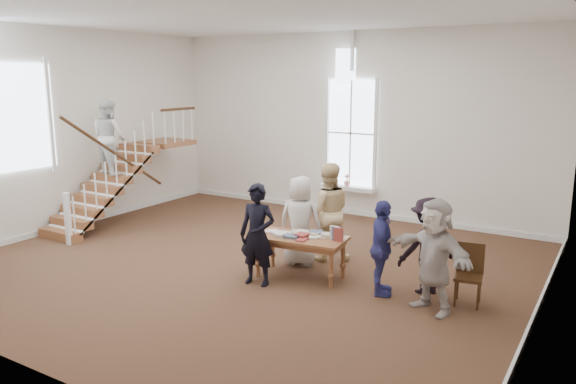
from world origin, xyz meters
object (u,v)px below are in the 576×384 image
Objects in this scene: library_table at (301,241)px; police_officer at (257,235)px; person_yellow at (327,212)px; woman_cluster_a at (381,248)px; woman_cluster_b at (427,246)px; side_chair at (469,271)px; elderly_woman at (300,221)px; woman_cluster_c at (434,255)px.

library_table is 0.83m from police_officer.
person_yellow is 1.91m from woman_cluster_a.
woman_cluster_b reaches higher than side_chair.
woman_cluster_b is 1.67× the size of side_chair.
library_table is at bearing 178.58° from side_chair.
elderly_woman reaches higher than woman_cluster_a.
woman_cluster_c reaches higher than elderly_woman.
woman_cluster_a is at bearing 110.17° from person_yellow.
woman_cluster_b is at bearing -73.62° from woman_cluster_a.
side_chair is (3.23, 1.02, -0.34)m from police_officer.
police_officer is (-0.45, -0.66, 0.21)m from library_table.
elderly_woman is 2.45m from woman_cluster_b.
police_officer is 1.00× the size of woman_cluster_c.
library_table is 1.50m from woman_cluster_a.
woman_cluster_c is (2.74, -0.81, 0.03)m from elderly_woman.
police_officer is at bearing -171.22° from side_chair.
woman_cluster_b is 0.74m from side_chair.
library_table is 0.95× the size of woman_cluster_c.
woman_cluster_a is at bearing -172.24° from side_chair.
police_officer is 3.41m from side_chair.
person_yellow reaches higher than woman_cluster_b.
woman_cluster_a is 0.98× the size of woman_cluster_b.
elderly_woman is 0.89× the size of person_yellow.
woman_cluster_a is 1.64× the size of side_chair.
person_yellow is at bearing 156.81° from side_chair.
side_chair is (0.39, 0.58, -0.34)m from woman_cluster_c.
elderly_woman is (-0.35, 0.59, 0.18)m from library_table.
person_yellow reaches higher than library_table.
police_officer is 0.92× the size of person_yellow.
elderly_woman is (0.10, 1.25, -0.03)m from police_officer.
woman_cluster_b is (2.14, -0.66, -0.15)m from person_yellow.
woman_cluster_a is (1.54, -1.11, -0.16)m from person_yellow.
person_yellow is 2.96m from side_chair.
library_table is 1.04× the size of woman_cluster_b.
elderly_woman is at bearing 114.78° from library_table.
person_yellow reaches higher than side_chair.
person_yellow is at bearing 33.68° from woman_cluster_a.
woman_cluster_c reaches higher than woman_cluster_b.
elderly_woman is 1.94m from woman_cluster_a.
woman_cluster_b is (2.44, -0.16, -0.05)m from elderly_woman.
woman_cluster_a is at bearing -7.18° from library_table.
police_officer is at bearing 73.62° from elderly_woman.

